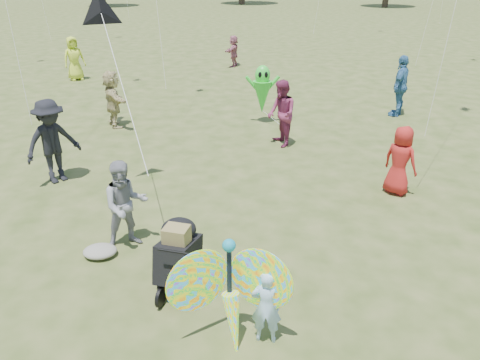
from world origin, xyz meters
name	(u,v)px	position (x,y,z in m)	size (l,w,h in m)	color
ground	(257,290)	(0.00, 0.00, 0.00)	(160.00, 160.00, 0.00)	#51592B
child_girl	(266,307)	(0.03, -1.01, 0.53)	(0.38, 0.25, 1.06)	#A1C9E4
adult_man	(126,205)	(-2.10, 1.29, 0.77)	(0.75, 0.59, 1.55)	gray
grey_bag	(100,251)	(-2.52, 0.98, 0.09)	(0.55, 0.45, 0.18)	gray
crowd_a	(400,160)	(3.15, 3.14, 0.73)	(0.71, 0.46, 1.46)	#A91E1B
crowd_b	(52,142)	(-4.14, 3.99, 0.92)	(1.19, 0.69, 1.85)	black
crowd_c	(400,86)	(5.07, 8.65, 0.94)	(1.10, 0.46, 1.89)	teal
crowd_d	(113,99)	(-3.66, 7.85, 0.83)	(1.53, 0.49, 1.65)	tan
crowd_e	(281,114)	(1.04, 6.07, 0.86)	(0.84, 0.65, 1.73)	#7F2A4E
crowd_g	(74,59)	(-6.55, 14.13, 0.88)	(0.86, 0.56, 1.75)	#C9DE34
crowd_j	(234,51)	(0.07, 16.75, 0.71)	(1.32, 0.42, 1.42)	#A96071
jogging_stroller	(179,253)	(-1.14, 0.09, 0.61)	(0.69, 1.12, 1.09)	black
butterfly_kite	(231,294)	(-0.40, -1.01, 0.73)	(1.74, 0.75, 1.68)	red
delta_kite_rig	(101,14)	(-2.64, 3.45, 3.56)	(1.41, 2.40, 2.75)	black
alien_kite	(262,91)	(0.70, 8.00, 0.97)	(1.12, 0.69, 1.74)	#33DB35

